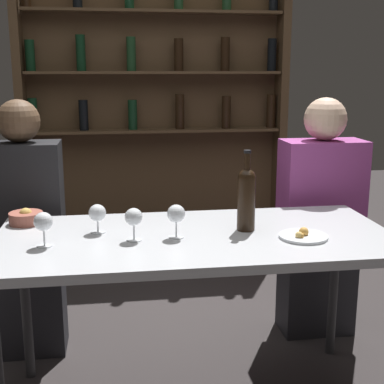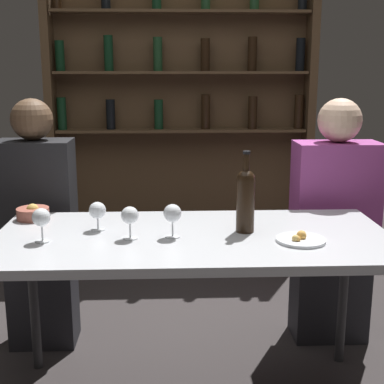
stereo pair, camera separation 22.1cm
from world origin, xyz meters
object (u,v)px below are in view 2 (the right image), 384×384
at_px(wine_glass_3, 41,218).
at_px(seated_person_right, 333,229).
at_px(wine_bottle, 246,197).
at_px(snack_bowl, 33,213).
at_px(wine_glass_1, 97,211).
at_px(wine_glass_0, 172,214).
at_px(wine_glass_2, 130,216).
at_px(food_plate_0, 301,239).
at_px(seated_person_left, 39,232).

xyz_separation_m(wine_glass_3, seated_person_right, (1.33, 0.62, -0.25)).
relative_size(wine_bottle, snack_bowl, 2.35).
bearing_deg(wine_bottle, snack_bowl, 166.10).
distance_m(wine_glass_3, snack_bowl, 0.35).
xyz_separation_m(wine_glass_1, seated_person_right, (1.13, 0.48, -0.24)).
xyz_separation_m(wine_glass_0, snack_bowl, (-0.61, 0.29, -0.07)).
distance_m(wine_glass_0, wine_glass_2, 0.17).
xyz_separation_m(wine_bottle, food_plate_0, (0.20, -0.14, -0.13)).
xyz_separation_m(wine_glass_3, seated_person_left, (-0.17, 0.62, -0.24)).
bearing_deg(food_plate_0, seated_person_right, 63.12).
relative_size(wine_glass_2, snack_bowl, 0.91).
relative_size(wine_glass_0, wine_glass_3, 1.01).
relative_size(wine_glass_2, food_plate_0, 0.67).
height_order(wine_glass_2, snack_bowl, wine_glass_2).
height_order(wine_glass_1, food_plate_0, wine_glass_1).
bearing_deg(snack_bowl, wine_bottle, -13.90).
bearing_deg(wine_glass_3, food_plate_0, -2.50).
xyz_separation_m(wine_glass_0, seated_person_right, (0.83, 0.59, -0.25)).
bearing_deg(wine_glass_1, wine_bottle, -4.65).
height_order(wine_glass_3, snack_bowl, wine_glass_3).
height_order(food_plate_0, seated_person_right, seated_person_right).
height_order(wine_glass_0, wine_glass_2, wine_glass_0).
bearing_deg(wine_glass_3, seated_person_left, 105.19).
xyz_separation_m(wine_glass_1, seated_person_left, (-0.36, 0.48, -0.23)).
bearing_deg(seated_person_left, food_plate_0, -29.91).
relative_size(wine_glass_1, food_plate_0, 0.62).
height_order(wine_glass_1, seated_person_right, seated_person_right).
xyz_separation_m(seated_person_left, seated_person_right, (1.50, 0.00, -0.00)).
xyz_separation_m(wine_glass_1, wine_glass_3, (-0.19, -0.15, 0.01)).
xyz_separation_m(wine_bottle, wine_glass_1, (-0.60, 0.05, -0.06)).
bearing_deg(seated_person_right, wine_glass_2, -148.90).
bearing_deg(wine_bottle, seated_person_right, 44.63).
bearing_deg(food_plate_0, wine_glass_0, 170.89).
xyz_separation_m(wine_glass_0, wine_glass_3, (-0.50, -0.04, -0.00)).
height_order(food_plate_0, seated_person_left, seated_person_left).
relative_size(food_plate_0, snack_bowl, 1.35).
xyz_separation_m(wine_glass_0, wine_glass_2, (-0.17, -0.01, -0.00)).
xyz_separation_m(snack_bowl, seated_person_right, (1.44, 0.30, -0.18)).
relative_size(wine_glass_1, snack_bowl, 0.84).
bearing_deg(wine_glass_3, wine_glass_1, 36.99).
bearing_deg(snack_bowl, wine_glass_1, -29.76).
bearing_deg(seated_person_right, wine_glass_0, -144.63).
distance_m(wine_glass_3, seated_person_left, 0.69).
distance_m(wine_glass_1, wine_glass_2, 0.19).
xyz_separation_m(wine_glass_1, snack_bowl, (-0.31, 0.18, -0.05)).
xyz_separation_m(wine_glass_2, seated_person_left, (-0.50, 0.60, -0.24)).
distance_m(wine_glass_2, food_plate_0, 0.66).
relative_size(wine_glass_1, seated_person_left, 0.09).
relative_size(wine_glass_3, snack_bowl, 0.93).
distance_m(wine_bottle, wine_glass_0, 0.30).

